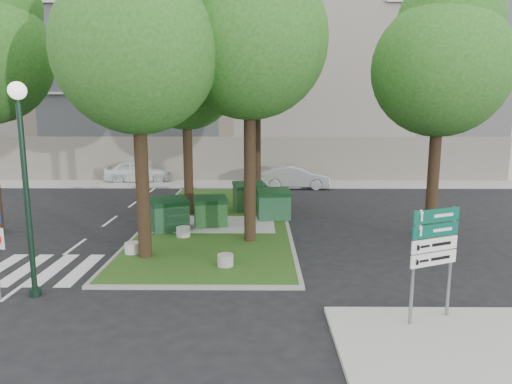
{
  "coord_description": "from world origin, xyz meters",
  "views": [
    {
      "loc": [
        2.37,
        -12.29,
        4.97
      ],
      "look_at": [
        2.23,
        4.43,
        2.0
      ],
      "focal_mm": 32.0,
      "sensor_mm": 36.0,
      "label": 1
    }
  ],
  "objects_px": {
    "dumpster_d": "(274,204)",
    "bollard_right": "(225,260)",
    "tree_median_far": "(258,45)",
    "dumpster_b": "(210,212)",
    "tree_street_right": "(443,55)",
    "litter_bin": "(275,196)",
    "bollard_left": "(132,248)",
    "directional_sign": "(433,247)",
    "street_lamp": "(24,165)",
    "tree_median_near_right": "(252,24)",
    "dumpster_a": "(170,215)",
    "bollard_mid": "(183,232)",
    "tree_median_mid": "(188,66)",
    "car_white": "(139,171)",
    "car_silver": "(296,177)",
    "dumpster_c": "(249,197)",
    "tree_median_near_left": "(139,35)"
  },
  "relations": [
    {
      "from": "tree_median_far",
      "to": "litter_bin",
      "type": "xyz_separation_m",
      "value": [
        0.91,
        0.06,
        -7.89
      ]
    },
    {
      "from": "litter_bin",
      "to": "tree_median_far",
      "type": "bearing_deg",
      "value": -176.12
    },
    {
      "from": "street_lamp",
      "to": "dumpster_b",
      "type": "bearing_deg",
      "value": 61.05
    },
    {
      "from": "tree_median_far",
      "to": "dumpster_b",
      "type": "relative_size",
      "value": 7.64
    },
    {
      "from": "tree_median_mid",
      "to": "car_silver",
      "type": "relative_size",
      "value": 2.23
    },
    {
      "from": "tree_median_mid",
      "to": "bollard_left",
      "type": "bearing_deg",
      "value": -100.35
    },
    {
      "from": "dumpster_c",
      "to": "bollard_mid",
      "type": "xyz_separation_m",
      "value": [
        -2.49,
        -4.86,
        -0.49
      ]
    },
    {
      "from": "tree_street_right",
      "to": "dumpster_b",
      "type": "bearing_deg",
      "value": 169.45
    },
    {
      "from": "dumpster_d",
      "to": "bollard_right",
      "type": "relative_size",
      "value": 3.1
    },
    {
      "from": "tree_median_far",
      "to": "bollard_right",
      "type": "bearing_deg",
      "value": -95.49
    },
    {
      "from": "tree_median_mid",
      "to": "directional_sign",
      "type": "xyz_separation_m",
      "value": [
        7.28,
        -11.23,
        -5.08
      ]
    },
    {
      "from": "tree_median_far",
      "to": "dumpster_d",
      "type": "xyz_separation_m",
      "value": [
        0.71,
        -4.01,
        -7.53
      ]
    },
    {
      "from": "directional_sign",
      "to": "street_lamp",
      "type": "bearing_deg",
      "value": 147.08
    },
    {
      "from": "tree_median_mid",
      "to": "bollard_mid",
      "type": "distance_m",
      "value": 7.81
    },
    {
      "from": "dumpster_b",
      "to": "litter_bin",
      "type": "distance_m",
      "value": 6.17
    },
    {
      "from": "tree_median_near_right",
      "to": "dumpster_b",
      "type": "height_order",
      "value": "tree_median_near_right"
    },
    {
      "from": "dumpster_c",
      "to": "bollard_right",
      "type": "height_order",
      "value": "dumpster_c"
    },
    {
      "from": "litter_bin",
      "to": "directional_sign",
      "type": "height_order",
      "value": "directional_sign"
    },
    {
      "from": "tree_median_near_left",
      "to": "dumpster_b",
      "type": "relative_size",
      "value": 6.74
    },
    {
      "from": "car_white",
      "to": "dumpster_c",
      "type": "bearing_deg",
      "value": -144.67
    },
    {
      "from": "tree_median_near_right",
      "to": "dumpster_b",
      "type": "distance_m",
      "value": 7.77
    },
    {
      "from": "tree_median_near_right",
      "to": "tree_street_right",
      "type": "relative_size",
      "value": 1.14
    },
    {
      "from": "tree_street_right",
      "to": "car_white",
      "type": "distance_m",
      "value": 21.88
    },
    {
      "from": "tree_median_mid",
      "to": "tree_median_far",
      "type": "relative_size",
      "value": 0.84
    },
    {
      "from": "bollard_mid",
      "to": "dumpster_d",
      "type": "bearing_deg",
      "value": 40.0
    },
    {
      "from": "bollard_right",
      "to": "litter_bin",
      "type": "relative_size",
      "value": 0.83
    },
    {
      "from": "tree_street_right",
      "to": "car_silver",
      "type": "relative_size",
      "value": 2.25
    },
    {
      "from": "dumpster_b",
      "to": "bollard_left",
      "type": "xyz_separation_m",
      "value": [
        -2.3,
        -3.84,
        -0.44
      ]
    },
    {
      "from": "dumpster_a",
      "to": "bollard_mid",
      "type": "height_order",
      "value": "dumpster_a"
    },
    {
      "from": "bollard_left",
      "to": "directional_sign",
      "type": "bearing_deg",
      "value": -30.88
    },
    {
      "from": "tree_median_near_right",
      "to": "tree_street_right",
      "type": "xyz_separation_m",
      "value": [
        7.0,
        0.5,
        -1.0
      ]
    },
    {
      "from": "tree_median_far",
      "to": "dumpster_c",
      "type": "height_order",
      "value": "tree_median_far"
    },
    {
      "from": "tree_street_right",
      "to": "car_white",
      "type": "bearing_deg",
      "value": 136.66
    },
    {
      "from": "directional_sign",
      "to": "dumpster_b",
      "type": "bearing_deg",
      "value": 100.59
    },
    {
      "from": "tree_median_near_right",
      "to": "car_white",
      "type": "relative_size",
      "value": 2.46
    },
    {
      "from": "car_white",
      "to": "car_silver",
      "type": "distance_m",
      "value": 11.13
    },
    {
      "from": "tree_median_near_right",
      "to": "dumpster_a",
      "type": "bearing_deg",
      "value": 157.83
    },
    {
      "from": "bollard_mid",
      "to": "tree_median_mid",
      "type": "bearing_deg",
      "value": 93.97
    },
    {
      "from": "litter_bin",
      "to": "street_lamp",
      "type": "height_order",
      "value": "street_lamp"
    },
    {
      "from": "dumpster_b",
      "to": "bollard_right",
      "type": "xyz_separation_m",
      "value": [
        1.02,
        -5.13,
        -0.44
      ]
    },
    {
      "from": "tree_median_near_right",
      "to": "street_lamp",
      "type": "bearing_deg",
      "value": -138.75
    },
    {
      "from": "tree_median_mid",
      "to": "bollard_left",
      "type": "height_order",
      "value": "tree_median_mid"
    },
    {
      "from": "street_lamp",
      "to": "directional_sign",
      "type": "bearing_deg",
      "value": -8.97
    },
    {
      "from": "tree_median_near_right",
      "to": "dumpster_c",
      "type": "relative_size",
      "value": 6.5
    },
    {
      "from": "tree_median_near_left",
      "to": "bollard_right",
      "type": "bearing_deg",
      "value": -20.11
    },
    {
      "from": "dumpster_a",
      "to": "tree_median_far",
      "type": "bearing_deg",
      "value": 34.44
    },
    {
      "from": "tree_street_right",
      "to": "litter_bin",
      "type": "bearing_deg",
      "value": 129.82
    },
    {
      "from": "tree_street_right",
      "to": "dumpster_b",
      "type": "height_order",
      "value": "tree_street_right"
    },
    {
      "from": "tree_median_near_left",
      "to": "car_silver",
      "type": "distance_m",
      "value": 17.14
    },
    {
      "from": "dumpster_c",
      "to": "dumpster_d",
      "type": "xyz_separation_m",
      "value": [
        1.14,
        -1.81,
        -0.02
      ]
    }
  ]
}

